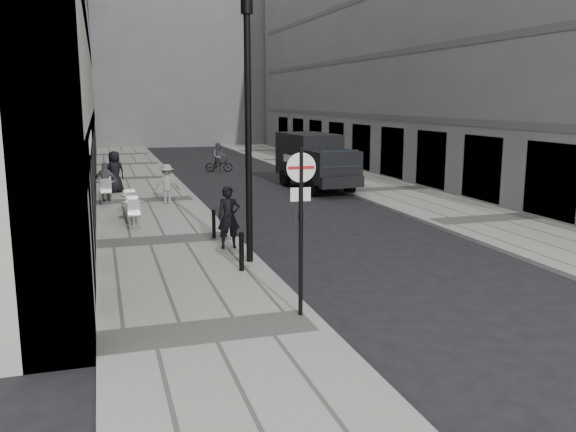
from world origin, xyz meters
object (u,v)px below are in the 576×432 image
walking_man (229,217)px  lamppost (248,120)px  panel_van (314,158)px  cyclist (219,161)px  sign_post (301,209)px

walking_man → lamppost: (0.21, -1.58, 2.74)m
lamppost → panel_van: (6.19, 12.41, -2.25)m
cyclist → sign_post: bearing=-85.4°
sign_post → cyclist: (3.17, 24.98, -1.52)m
walking_man → lamppost: size_ratio=0.27×
walking_man → cyclist: bearing=82.7°
sign_post → lamppost: lamppost is taller
walking_man → cyclist: walking_man is taller
walking_man → cyclist: (3.37, 19.23, -0.32)m
cyclist → lamppost: bearing=-86.8°
lamppost → cyclist: lamppost is taller
sign_post → panel_van: 17.72m
walking_man → panel_van: 12.59m
walking_man → sign_post: 5.88m
walking_man → panel_van: (6.40, 10.84, 0.48)m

